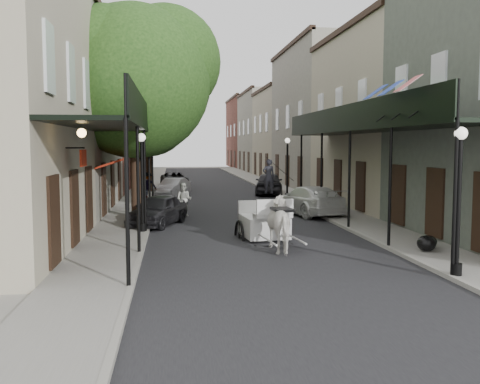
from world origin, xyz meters
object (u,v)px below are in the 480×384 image
object	(u,v)px
horse	(283,224)
car_right_far	(269,183)
pedestrian_walking	(184,199)
car_left_far	(174,179)
pedestrian_sidewalk_left	(148,185)
car_left_near	(158,210)
lamppost_left	(142,181)
tree_far	(154,110)
tree_near	(144,76)
lamppost_right_far	(287,167)
car_left_mid	(173,187)
carriage	(261,206)
lamppost_right_near	(459,199)
car_right_near	(309,200)

from	to	relation	value
horse	car_right_far	world-z (taller)	horse
pedestrian_walking	car_left_far	size ratio (longest dim) A/B	0.37
pedestrian_sidewalk_left	car_left_near	size ratio (longest dim) A/B	0.42
lamppost_left	car_right_far	bearing A→B (deg)	63.69
tree_far	car_left_far	world-z (taller)	tree_far
tree_near	lamppost_right_far	xyz separation A→B (m)	(8.30, 7.82, -4.44)
tree_far	car_left_mid	xyz separation A→B (m)	(1.31, -2.90, -5.25)
tree_far	carriage	size ratio (longest dim) A/B	2.94
pedestrian_sidewalk_left	car_left_far	size ratio (longest dim) A/B	0.37
lamppost_right_near	car_right_far	bearing A→B (deg)	91.22
horse	car_left_far	world-z (taller)	horse
pedestrian_sidewalk_left	car_right_near	world-z (taller)	pedestrian_sidewalk_left
car_left_far	car_left_near	bearing A→B (deg)	-97.76
lamppost_right_near	lamppost_left	distance (m)	11.46
lamppost_left	car_left_mid	xyz separation A→B (m)	(1.16, 15.28, -1.46)
car_left_near	lamppost_right_far	bearing A→B (deg)	72.97
tree_far	horse	xyz separation A→B (m)	(4.79, -22.00, -4.96)
horse	pedestrian_sidewalk_left	world-z (taller)	horse
car_left_far	pedestrian_sidewalk_left	bearing A→B (deg)	-104.23
tree_near	car_left_mid	xyz separation A→B (m)	(1.26, 11.10, -5.90)
lamppost_right_far	horse	distance (m)	16.26
tree_near	carriage	bearing A→B (deg)	-49.75
horse	pedestrian_sidewalk_left	size ratio (longest dim) A/B	1.28
carriage	lamppost_right_near	bearing A→B (deg)	-66.60
horse	car_left_mid	xyz separation A→B (m)	(-3.48, 19.10, -0.28)
car_left_near	car_left_far	size ratio (longest dim) A/B	0.88
lamppost_left	car_right_far	xyz separation A→B (m)	(7.70, 15.57, -1.28)
pedestrian_walking	tree_near	bearing A→B (deg)	-132.06
carriage	pedestrian_sidewalk_left	bearing A→B (deg)	103.37
lamppost_right_near	pedestrian_walking	world-z (taller)	lamppost_right_near
lamppost_left	car_left_near	size ratio (longest dim) A/B	0.96
tree_near	car_left_far	distance (m)	20.29
pedestrian_walking	pedestrian_sidewalk_left	xyz separation A→B (m)	(-2.03, 7.60, 0.13)
tree_far	car_right_near	size ratio (longest dim) A/B	1.75
tree_near	lamppost_left	world-z (taller)	tree_near
horse	car_left_far	bearing A→B (deg)	-88.63
lamppost_left	carriage	distance (m)	4.60
tree_near	lamppost_right_far	distance (m)	12.24
carriage	car_left_mid	world-z (taller)	carriage
tree_near	tree_far	distance (m)	14.02
car_left_near	car_left_mid	xyz separation A→B (m)	(0.66, 13.09, -0.07)
carriage	car_right_far	xyz separation A→B (m)	(3.32, 16.68, -0.36)
tree_near	pedestrian_sidewalk_left	world-z (taller)	tree_near
pedestrian_walking	horse	bearing A→B (deg)	-49.71
lamppost_right_far	car_right_near	bearing A→B (deg)	-93.94
car_left_near	car_right_near	size ratio (longest dim) A/B	0.79
car_left_mid	tree_far	bearing A→B (deg)	135.84
pedestrian_walking	car_left_far	xyz separation A→B (m)	(-0.38, 18.50, -0.19)
car_left_near	car_left_far	world-z (taller)	car_left_near
car_left_far	tree_near	bearing A→B (deg)	-99.74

